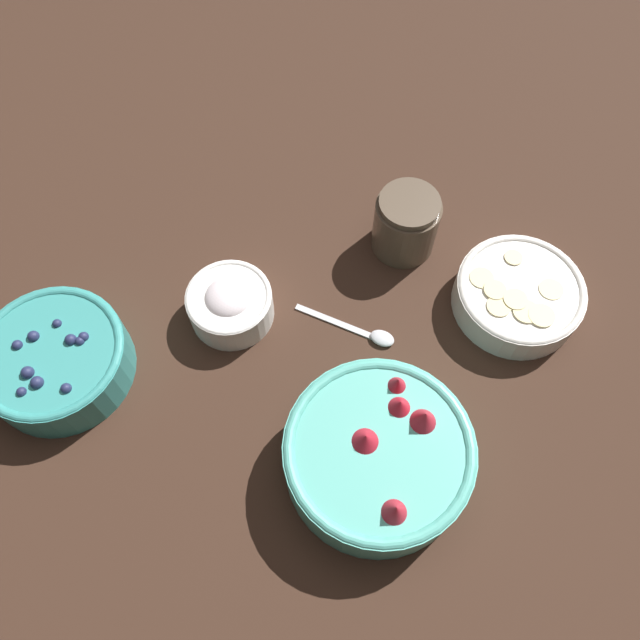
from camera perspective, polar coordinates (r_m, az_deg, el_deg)
ground_plane at (r=0.83m, az=-1.69°, el=0.94°), size 4.00×4.00×0.00m
bowl_strawberries at (r=0.71m, az=5.35°, el=-12.12°), size 0.21×0.21×0.09m
bowl_blueberries at (r=0.82m, az=-23.06°, el=-3.28°), size 0.18×0.18×0.07m
bowl_bananas at (r=0.85m, az=17.69°, el=2.25°), size 0.16×0.16×0.05m
bowl_cream at (r=0.81m, az=-8.23°, el=1.57°), size 0.11×0.11×0.06m
jar_chocolate at (r=0.86m, az=7.82°, el=8.60°), size 0.09×0.09×0.09m
spoon at (r=0.81m, az=3.98°, el=-1.09°), size 0.14×0.02×0.01m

